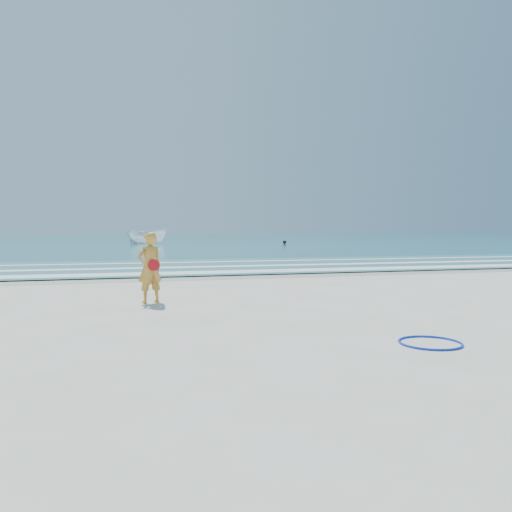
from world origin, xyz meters
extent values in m
plane|color=silver|center=(0.00, 0.00, 0.00)|extent=(400.00, 400.00, 0.00)
cube|color=#B2A893|center=(0.00, 9.00, 0.00)|extent=(400.00, 2.40, 0.00)
cube|color=#19727F|center=(0.00, 105.00, 0.02)|extent=(400.00, 190.00, 0.04)
cube|color=#59B7AD|center=(0.00, 14.00, 0.04)|extent=(400.00, 10.00, 0.01)
cube|color=white|center=(0.00, 10.30, 0.05)|extent=(400.00, 1.40, 0.01)
cube|color=white|center=(0.00, 13.20, 0.05)|extent=(400.00, 0.90, 0.01)
cube|color=white|center=(0.00, 16.50, 0.05)|extent=(400.00, 0.60, 0.01)
torus|color=#0B32D5|center=(1.66, -2.37, 0.02)|extent=(1.11, 1.11, 0.03)
imported|color=white|center=(0.83, 50.84, 0.94)|extent=(4.94, 2.78, 1.80)
sphere|color=black|center=(16.58, 47.29, 0.25)|extent=(0.43, 0.43, 0.43)
imported|color=gold|center=(-2.07, 3.03, 0.82)|extent=(0.70, 0.58, 1.64)
cylinder|color=red|center=(-1.99, 2.85, 0.89)|extent=(0.27, 0.08, 0.27)
camera|label=1|loc=(-2.84, -8.72, 1.69)|focal=35.00mm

